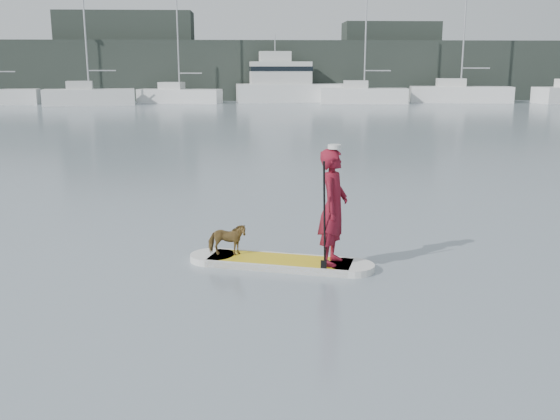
{
  "coord_description": "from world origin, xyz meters",
  "views": [
    {
      "loc": [
        3.05,
        -14.31,
        3.4
      ],
      "look_at": [
        3.53,
        -3.91,
        1.0
      ],
      "focal_mm": 40.0,
      "sensor_mm": 36.0,
      "label": 1
    }
  ],
  "objects_px": {
    "paddleboard": "(280,262)",
    "dog": "(227,239)",
    "sailboat_f": "(460,92)",
    "sailboat_e": "(363,94)",
    "paddler": "(333,207)",
    "sailboat_c": "(89,96)",
    "motor_yacht_a": "(286,83)",
    "sailboat_d": "(179,94)"
  },
  "relations": [
    {
      "from": "sailboat_f",
      "to": "sailboat_c",
      "type": "bearing_deg",
      "value": -165.01
    },
    {
      "from": "sailboat_c",
      "to": "motor_yacht_a",
      "type": "height_order",
      "value": "sailboat_c"
    },
    {
      "from": "paddler",
      "to": "sailboat_c",
      "type": "bearing_deg",
      "value": 39.57
    },
    {
      "from": "sailboat_c",
      "to": "sailboat_f",
      "type": "xyz_separation_m",
      "value": [
        34.96,
        2.84,
        0.12
      ]
    },
    {
      "from": "paddleboard",
      "to": "sailboat_c",
      "type": "xyz_separation_m",
      "value": [
        -15.15,
        47.52,
        0.79
      ]
    },
    {
      "from": "paddleboard",
      "to": "dog",
      "type": "distance_m",
      "value": 1.03
    },
    {
      "from": "paddler",
      "to": "sailboat_f",
      "type": "relative_size",
      "value": 0.14
    },
    {
      "from": "paddleboard",
      "to": "motor_yacht_a",
      "type": "relative_size",
      "value": 0.29
    },
    {
      "from": "dog",
      "to": "motor_yacht_a",
      "type": "bearing_deg",
      "value": -0.88
    },
    {
      "from": "sailboat_d",
      "to": "motor_yacht_a",
      "type": "distance_m",
      "value": 10.5
    },
    {
      "from": "sailboat_d",
      "to": "motor_yacht_a",
      "type": "bearing_deg",
      "value": 18.39
    },
    {
      "from": "dog",
      "to": "sailboat_e",
      "type": "bearing_deg",
      "value": -9.29
    },
    {
      "from": "sailboat_d",
      "to": "paddler",
      "type": "bearing_deg",
      "value": -69.65
    },
    {
      "from": "sailboat_e",
      "to": "motor_yacht_a",
      "type": "relative_size",
      "value": 1.08
    },
    {
      "from": "sailboat_c",
      "to": "motor_yacht_a",
      "type": "bearing_deg",
      "value": 2.74
    },
    {
      "from": "sailboat_c",
      "to": "sailboat_e",
      "type": "bearing_deg",
      "value": -7.22
    },
    {
      "from": "paddler",
      "to": "motor_yacht_a",
      "type": "relative_size",
      "value": 0.18
    },
    {
      "from": "paddleboard",
      "to": "sailboat_e",
      "type": "bearing_deg",
      "value": 94.73
    },
    {
      "from": "paddleboard",
      "to": "paddler",
      "type": "height_order",
      "value": "paddler"
    },
    {
      "from": "paddleboard",
      "to": "dog",
      "type": "height_order",
      "value": "dog"
    },
    {
      "from": "sailboat_d",
      "to": "sailboat_c",
      "type": "bearing_deg",
      "value": -147.56
    },
    {
      "from": "sailboat_f",
      "to": "motor_yacht_a",
      "type": "xyz_separation_m",
      "value": [
        -16.81,
        1.51,
        0.83
      ]
    },
    {
      "from": "paddleboard",
      "to": "motor_yacht_a",
      "type": "distance_m",
      "value": 51.99
    },
    {
      "from": "dog",
      "to": "motor_yacht_a",
      "type": "height_order",
      "value": "motor_yacht_a"
    },
    {
      "from": "paddleboard",
      "to": "sailboat_d",
      "type": "xyz_separation_m",
      "value": [
        -7.36,
        50.56,
        0.76
      ]
    },
    {
      "from": "sailboat_e",
      "to": "paddleboard",
      "type": "bearing_deg",
      "value": -94.47
    },
    {
      "from": "paddler",
      "to": "motor_yacht_a",
      "type": "bearing_deg",
      "value": 18.69
    },
    {
      "from": "paddleboard",
      "to": "sailboat_f",
      "type": "xyz_separation_m",
      "value": [
        19.82,
        50.36,
        0.91
      ]
    },
    {
      "from": "sailboat_c",
      "to": "paddleboard",
      "type": "bearing_deg",
      "value": -83.07
    },
    {
      "from": "sailboat_f",
      "to": "motor_yacht_a",
      "type": "relative_size",
      "value": 1.32
    },
    {
      "from": "sailboat_c",
      "to": "sailboat_d",
      "type": "bearing_deg",
      "value": 10.55
    },
    {
      "from": "paddleboard",
      "to": "paddler",
      "type": "distance_m",
      "value": 1.39
    },
    {
      "from": "sailboat_e",
      "to": "motor_yacht_a",
      "type": "bearing_deg",
      "value": 165.81
    },
    {
      "from": "dog",
      "to": "sailboat_e",
      "type": "distance_m",
      "value": 50.05
    },
    {
      "from": "sailboat_c",
      "to": "paddler",
      "type": "bearing_deg",
      "value": -82.2
    },
    {
      "from": "paddler",
      "to": "sailboat_c",
      "type": "height_order",
      "value": "sailboat_c"
    },
    {
      "from": "paddler",
      "to": "sailboat_f",
      "type": "xyz_separation_m",
      "value": [
        18.94,
        50.62,
        -0.13
      ]
    },
    {
      "from": "paddleboard",
      "to": "motor_yacht_a",
      "type": "height_order",
      "value": "motor_yacht_a"
    },
    {
      "from": "paddleboard",
      "to": "sailboat_c",
      "type": "relative_size",
      "value": 0.28
    },
    {
      "from": "paddleboard",
      "to": "sailboat_d",
      "type": "relative_size",
      "value": 0.28
    },
    {
      "from": "paddleboard",
      "to": "sailboat_f",
      "type": "distance_m",
      "value": 54.13
    },
    {
      "from": "dog",
      "to": "sailboat_f",
      "type": "bearing_deg",
      "value": -19.01
    }
  ]
}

